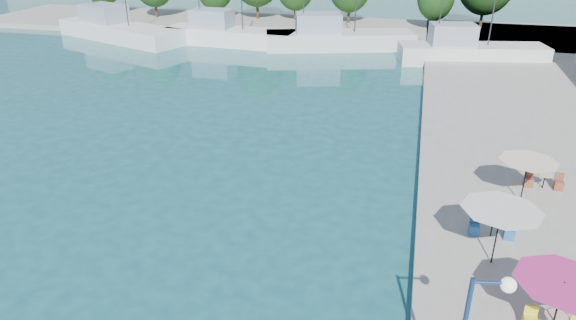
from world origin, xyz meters
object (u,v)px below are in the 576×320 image
(trawler_01, at_px, (117,30))
(trawler_02, at_px, (228,35))
(trawler_03, at_px, (336,39))
(trawler_04, at_px, (468,52))
(umbrella_cream, at_px, (528,166))
(umbrella_pink, at_px, (563,289))
(umbrella_white, at_px, (501,215))

(trawler_01, distance_m, trawler_02, 13.64)
(trawler_03, distance_m, trawler_04, 13.95)
(trawler_04, height_order, umbrella_cream, trawler_04)
(trawler_01, height_order, umbrella_pink, trawler_01)
(umbrella_pink, bearing_deg, trawler_04, 90.43)
(trawler_02, xyz_separation_m, trawler_03, (12.22, 0.95, -0.00))
(trawler_02, distance_m, umbrella_cream, 41.17)
(trawler_01, relative_size, umbrella_cream, 6.68)
(trawler_02, distance_m, trawler_04, 25.93)
(trawler_01, bearing_deg, trawler_03, 24.39)
(trawler_03, relative_size, umbrella_cream, 6.18)
(trawler_04, bearing_deg, trawler_03, 156.24)
(umbrella_pink, xyz_separation_m, umbrella_cream, (0.43, 9.27, -0.09))
(umbrella_pink, height_order, umbrella_white, umbrella_white)
(trawler_02, relative_size, umbrella_white, 4.92)
(umbrella_white, relative_size, umbrella_cream, 1.14)
(trawler_01, relative_size, trawler_04, 1.23)
(trawler_01, height_order, umbrella_cream, trawler_01)
(trawler_03, bearing_deg, umbrella_white, -88.72)
(trawler_03, relative_size, umbrella_pink, 5.43)
(trawler_03, relative_size, trawler_04, 1.14)
(umbrella_white, bearing_deg, trawler_02, 123.87)
(trawler_03, bearing_deg, umbrella_cream, -83.14)
(trawler_02, height_order, trawler_04, same)
(trawler_02, relative_size, trawler_03, 0.91)
(umbrella_white, bearing_deg, trawler_01, 136.56)
(umbrella_white, xyz_separation_m, umbrella_cream, (1.82, 5.43, -0.25))
(trawler_02, bearing_deg, umbrella_pink, -54.02)
(umbrella_pink, bearing_deg, umbrella_white, 109.98)
(trawler_04, xyz_separation_m, umbrella_cream, (0.71, -29.40, 1.45))
(trawler_03, bearing_deg, trawler_01, 166.19)
(trawler_03, xyz_separation_m, umbrella_white, (12.52, -37.80, 1.70))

